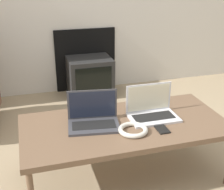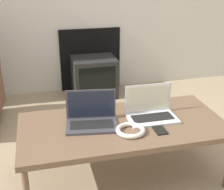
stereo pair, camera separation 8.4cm
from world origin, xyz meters
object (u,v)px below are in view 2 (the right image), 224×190
Objects in this scene: laptop_left at (91,117)px; tv at (94,77)px; headphones at (131,130)px; phone at (159,129)px; laptop_right at (151,111)px.

laptop_left reaches higher than tv.
headphones reaches higher than phone.
tv reaches higher than phone.
laptop_right is 2.39× the size of phone.
headphones is (-0.19, -0.17, -0.03)m from laptop_right.
laptop_left is at bearing 155.76° from phone.
laptop_left is at bearing 142.20° from headphones.
tv is (0.29, 1.43, -0.24)m from laptop_left.
laptop_left is 0.41m from laptop_right.
laptop_right reaches higher than headphones.
tv is (-0.12, 1.43, -0.24)m from laptop_right.
phone is 1.63m from tv.
laptop_left is 0.75× the size of tv.
headphones is 1.36× the size of phone.
headphones is at bearing -92.70° from tv.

